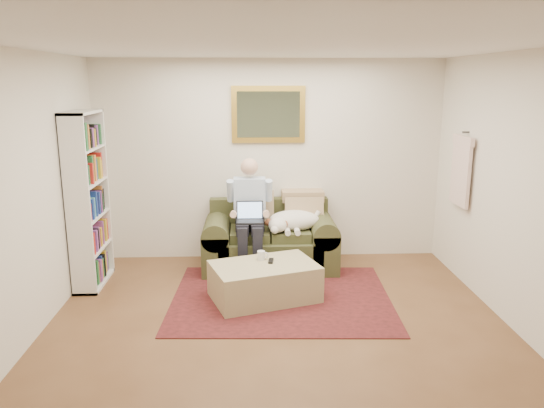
{
  "coord_description": "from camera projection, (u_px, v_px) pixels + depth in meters",
  "views": [
    {
      "loc": [
        -0.26,
        -4.35,
        2.34
      ],
      "look_at": [
        -0.0,
        1.52,
        0.95
      ],
      "focal_mm": 35.0,
      "sensor_mm": 36.0,
      "label": 1
    }
  ],
  "objects": [
    {
      "name": "hanging_shirt",
      "position": [
        461.0,
        167.0,
        6.12
      ],
      "size": [
        0.06,
        0.52,
        0.9
      ],
      "primitive_type": null,
      "color": "#F9DDCE",
      "rests_on": "room_shell"
    },
    {
      "name": "sofa",
      "position": [
        270.0,
        245.0,
        6.7
      ],
      "size": [
        1.66,
        0.84,
        1.0
      ],
      "color": "#444124",
      "rests_on": "room_shell"
    },
    {
      "name": "ottoman",
      "position": [
        264.0,
        282.0,
        5.74
      ],
      "size": [
        1.26,
        1.01,
        0.4
      ],
      "primitive_type": "cube",
      "rotation": [
        0.0,
        0.0,
        0.32
      ],
      "color": "tan",
      "rests_on": "room_shell"
    },
    {
      "name": "bookshelf",
      "position": [
        88.0,
        200.0,
        6.02
      ],
      "size": [
        0.28,
        0.8,
        2.0
      ],
      "primitive_type": null,
      "color": "white",
      "rests_on": "room_shell"
    },
    {
      "name": "room_shell",
      "position": [
        278.0,
        196.0,
        4.83
      ],
      "size": [
        4.51,
        5.0,
        2.61
      ],
      "color": "brown",
      "rests_on": "ground"
    },
    {
      "name": "tv_remote",
      "position": [
        271.0,
        261.0,
        5.77
      ],
      "size": [
        0.07,
        0.15,
        0.02
      ],
      "primitive_type": "cube",
      "rotation": [
        0.0,
        0.0,
        -0.12
      ],
      "color": "black",
      "rests_on": "ottoman"
    },
    {
      "name": "laptop",
      "position": [
        250.0,
        216.0,
        6.38
      ],
      "size": [
        0.32,
        0.26,
        0.23
      ],
      "color": "black",
      "rests_on": "seated_man"
    },
    {
      "name": "sleeping_dog",
      "position": [
        294.0,
        220.0,
        6.55
      ],
      "size": [
        0.68,
        0.43,
        0.25
      ],
      "primitive_type": null,
      "color": "white",
      "rests_on": "sofa"
    },
    {
      "name": "seated_man",
      "position": [
        250.0,
        217.0,
        6.45
      ],
      "size": [
        0.55,
        0.78,
        1.4
      ],
      "primitive_type": null,
      "color": "#8CABD8",
      "rests_on": "sofa"
    },
    {
      "name": "rug",
      "position": [
        281.0,
        298.0,
        5.81
      ],
      "size": [
        2.45,
        2.0,
        0.01
      ],
      "primitive_type": "cube",
      "rotation": [
        0.0,
        0.0,
        -0.05
      ],
      "color": "black",
      "rests_on": "room_shell"
    },
    {
      "name": "coffee_mug",
      "position": [
        261.0,
        255.0,
        5.83
      ],
      "size": [
        0.08,
        0.08,
        0.1
      ],
      "primitive_type": "cylinder",
      "color": "white",
      "rests_on": "ottoman"
    },
    {
      "name": "wall_mirror",
      "position": [
        268.0,
        114.0,
        6.75
      ],
      "size": [
        0.94,
        0.04,
        0.72
      ],
      "color": "gold",
      "rests_on": "room_shell"
    }
  ]
}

